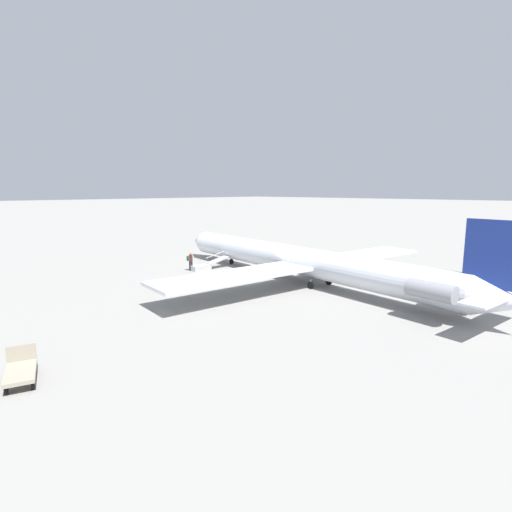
{
  "coord_description": "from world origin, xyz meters",
  "views": [
    {
      "loc": [
        -21.07,
        25.82,
        7.63
      ],
      "look_at": [
        4.43,
        0.21,
        1.61
      ],
      "focal_mm": 28.0,
      "sensor_mm": 36.0,
      "label": 1
    }
  ],
  "objects": [
    {
      "name": "airplane_main",
      "position": [
        -0.92,
        0.12,
        1.8
      ],
      "size": [
        34.66,
        27.01,
        6.06
      ],
      "rotation": [
        0.0,
        0.0,
        -0.12
      ],
      "color": "silver",
      "rests_on": "ground"
    },
    {
      "name": "boarding_stairs",
      "position": [
        9.13,
        2.59,
        0.36
      ],
      "size": [
        1.49,
        4.11,
        1.57
      ],
      "rotation": [
        0.0,
        0.0,
        -1.69
      ],
      "color": "#B2B2B7",
      "rests_on": "ground"
    },
    {
      "name": "passenger",
      "position": [
        9.65,
        3.8,
        1.0
      ],
      "size": [
        0.36,
        0.55,
        1.74
      ],
      "rotation": [
        0.0,
        0.0,
        -1.69
      ],
      "color": "#23232D",
      "rests_on": "ground"
    },
    {
      "name": "luggage_cart",
      "position": [
        -3.8,
        21.85,
        0.46
      ],
      "size": [
        2.44,
        1.74,
        1.22
      ],
      "rotation": [
        0.0,
        0.0,
        -0.32
      ],
      "color": "#9E937F",
      "rests_on": "ground"
    },
    {
      "name": "ground_plane",
      "position": [
        0.0,
        0.0,
        0.0
      ],
      "size": [
        600.0,
        600.0,
        0.0
      ],
      "primitive_type": "plane",
      "color": "gray"
    }
  ]
}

